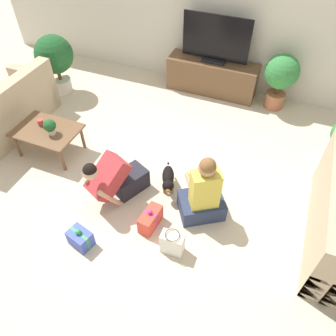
# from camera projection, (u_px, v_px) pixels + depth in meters

# --- Properties ---
(ground_plane) EXTENTS (16.00, 16.00, 0.00)m
(ground_plane) POSITION_uv_depth(u_px,v_px,m) (148.00, 177.00, 4.45)
(ground_plane) COLOR beige
(wall_back) EXTENTS (8.40, 0.06, 2.60)m
(wall_back) POSITION_uv_depth(u_px,v_px,m) (213.00, 9.00, 5.21)
(wall_back) COLOR beige
(wall_back) RESTS_ON ground_plane
(sofa_left) EXTENTS (0.82, 1.78, 0.85)m
(sofa_left) POSITION_uv_depth(u_px,v_px,m) (3.00, 114.00, 4.94)
(sofa_left) COLOR tan
(sofa_left) RESTS_ON ground_plane
(coffee_table) EXTENTS (0.88, 0.62, 0.41)m
(coffee_table) POSITION_uv_depth(u_px,v_px,m) (47.00, 132.00, 4.55)
(coffee_table) COLOR brown
(coffee_table) RESTS_ON ground_plane
(tv_console) EXTENTS (1.55, 0.42, 0.58)m
(tv_console) POSITION_uv_depth(u_px,v_px,m) (212.00, 77.00, 5.72)
(tv_console) COLOR brown
(tv_console) RESTS_ON ground_plane
(tv) EXTENTS (1.11, 0.20, 0.77)m
(tv) POSITION_uv_depth(u_px,v_px,m) (216.00, 42.00, 5.26)
(tv) COLOR black
(tv) RESTS_ON tv_console
(potted_plant_corner_left) EXTENTS (0.63, 0.63, 1.02)m
(potted_plant_corner_left) POSITION_uv_depth(u_px,v_px,m) (55.00, 58.00, 5.45)
(potted_plant_corner_left) COLOR beige
(potted_plant_corner_left) RESTS_ON ground_plane
(potted_plant_back_right) EXTENTS (0.54, 0.54, 0.93)m
(potted_plant_back_right) POSITION_uv_depth(u_px,v_px,m) (281.00, 76.00, 5.18)
(potted_plant_back_right) COLOR #A36042
(potted_plant_back_right) RESTS_ON ground_plane
(person_kneeling) EXTENTS (0.61, 0.84, 0.78)m
(person_kneeling) POSITION_uv_depth(u_px,v_px,m) (116.00, 179.00, 3.98)
(person_kneeling) COLOR #23232D
(person_kneeling) RESTS_ON ground_plane
(person_sitting) EXTENTS (0.65, 0.62, 0.95)m
(person_sitting) POSITION_uv_depth(u_px,v_px,m) (203.00, 195.00, 3.78)
(person_sitting) COLOR #283351
(person_sitting) RESTS_ON ground_plane
(dog) EXTENTS (0.28, 0.50, 0.32)m
(dog) POSITION_uv_depth(u_px,v_px,m) (168.00, 179.00, 4.15)
(dog) COLOR black
(dog) RESTS_ON ground_plane
(gift_box_a) EXTENTS (0.19, 0.35, 0.28)m
(gift_box_a) POSITION_uv_depth(u_px,v_px,m) (150.00, 219.00, 3.83)
(gift_box_a) COLOR red
(gift_box_a) RESTS_ON ground_plane
(gift_box_b) EXTENTS (0.30, 0.25, 0.27)m
(gift_box_b) POSITION_uv_depth(u_px,v_px,m) (80.00, 238.00, 3.66)
(gift_box_b) COLOR #3D51BC
(gift_box_b) RESTS_ON ground_plane
(gift_bag_a) EXTENTS (0.26, 0.17, 0.31)m
(gift_bag_a) POSITION_uv_depth(u_px,v_px,m) (172.00, 243.00, 3.57)
(gift_bag_a) COLOR white
(gift_bag_a) RESTS_ON ground_plane
(mug) EXTENTS (0.12, 0.08, 0.09)m
(mug) POSITION_uv_depth(u_px,v_px,m) (41.00, 123.00, 4.55)
(mug) COLOR #B23D38
(mug) RESTS_ON coffee_table
(tabletop_plant) EXTENTS (0.17, 0.17, 0.22)m
(tabletop_plant) POSITION_uv_depth(u_px,v_px,m) (50.00, 126.00, 4.37)
(tabletop_plant) COLOR beige
(tabletop_plant) RESTS_ON coffee_table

